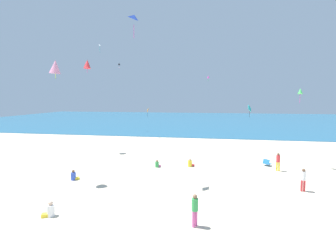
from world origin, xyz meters
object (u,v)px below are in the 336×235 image
(person_4, at_px, (190,163))
(kite_pink, at_px, (55,67))
(person_5, at_px, (157,164))
(person_6, at_px, (303,178))
(kite_black, at_px, (119,64))
(person_1, at_px, (50,211))
(kite_blue, at_px, (134,17))
(beach_chair_mid_beach, at_px, (267,163))
(kite_green, at_px, (300,91))
(person_7, at_px, (74,176))
(kite_red, at_px, (87,64))
(person_3, at_px, (278,161))
(kite_white, at_px, (100,45))
(kite_teal, at_px, (250,109))
(kite_magenta, at_px, (208,77))
(kite_orange, at_px, (148,111))
(person_2, at_px, (195,208))

(person_4, height_order, kite_pink, kite_pink)
(person_5, relative_size, person_6, 0.44)
(person_5, distance_m, kite_black, 27.07)
(person_1, relative_size, kite_blue, 0.48)
(kite_black, bearing_deg, kite_pink, -78.37)
(beach_chair_mid_beach, xyz_separation_m, kite_green, (2.55, 0.22, 6.26))
(person_7, distance_m, kite_red, 13.42)
(person_3, xyz_separation_m, kite_black, (-21.50, 20.93, 11.11))
(person_6, xyz_separation_m, kite_white, (-21.89, 17.66, 12.77))
(person_3, xyz_separation_m, kite_white, (-21.51, 13.31, 12.77))
(beach_chair_mid_beach, distance_m, kite_teal, 9.48)
(kite_white, bearing_deg, kite_black, 89.94)
(kite_red, bearing_deg, person_1, -69.73)
(kite_magenta, xyz_separation_m, kite_blue, (-4.84, -23.11, 2.14))
(kite_green, bearing_deg, kite_white, 153.61)
(person_3, distance_m, kite_orange, 20.80)
(kite_pink, bearing_deg, person_6, 3.57)
(beach_chair_mid_beach, bearing_deg, kite_white, 100.88)
(person_5, xyz_separation_m, person_7, (-5.32, -4.22, 0.03))
(person_6, relative_size, person_7, 1.98)
(person_2, height_order, person_4, person_2)
(kite_black, relative_size, kite_white, 0.94)
(person_1, height_order, kite_green, kite_green)
(person_1, height_order, kite_teal, kite_teal)
(kite_blue, distance_m, kite_white, 20.97)
(kite_green, xyz_separation_m, kite_blue, (-12.68, -6.14, 4.87))
(kite_orange, xyz_separation_m, kite_white, (-6.86, -1.10, 9.56))
(beach_chair_mid_beach, height_order, kite_blue, kite_blue)
(kite_green, bearing_deg, person_2, -125.66)
(person_7, distance_m, kite_magenta, 26.79)
(person_1, distance_m, kite_blue, 12.74)
(beach_chair_mid_beach, height_order, person_4, person_4)
(person_1, height_order, kite_pink, kite_pink)
(person_3, xyz_separation_m, person_4, (-7.18, 0.08, -0.58))
(person_1, relative_size, kite_magenta, 0.88)
(beach_chair_mid_beach, bearing_deg, person_2, -166.35)
(beach_chair_mid_beach, relative_size, kite_orange, 0.62)
(person_5, distance_m, kite_green, 13.72)
(beach_chair_mid_beach, height_order, kite_red, kite_red)
(person_7, bearing_deg, kite_white, 72.99)
(person_3, bearing_deg, kite_white, -99.78)
(person_4, height_order, person_5, person_4)
(person_3, distance_m, kite_red, 21.12)
(kite_black, relative_size, kite_blue, 0.70)
(kite_black, bearing_deg, person_2, -63.55)
(person_7, xyz_separation_m, kite_black, (-6.20, 25.72, 11.70))
(kite_black, bearing_deg, kite_orange, -43.59)
(beach_chair_mid_beach, xyz_separation_m, person_1, (-12.96, -11.46, 0.01))
(kite_teal, distance_m, kite_blue, 18.65)
(beach_chair_mid_beach, xyz_separation_m, kite_white, (-20.97, 11.89, 13.35))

